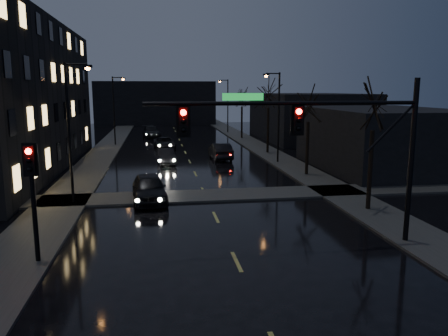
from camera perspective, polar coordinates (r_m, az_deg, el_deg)
name	(u,v)px	position (r m, az deg, el deg)	size (l,w,h in m)	color
sidewalk_left	(99,158)	(43.46, -16.07, 1.26)	(3.00, 140.00, 0.12)	#2D2D2B
sidewalk_right	(271,154)	(44.58, 6.15, 1.82)	(3.00, 140.00, 0.12)	#2D2D2B
sidewalk_cross	(206,196)	(27.05, -2.37, -3.62)	(40.00, 3.00, 0.12)	#2D2D2B
commercial_right_near	(381,139)	(38.53, 19.86, 3.61)	(10.00, 14.00, 5.00)	black
commercial_right_far	(308,117)	(59.17, 10.98, 6.61)	(12.00, 18.00, 6.00)	black
far_block	(156,103)	(85.65, -8.93, 8.40)	(22.00, 10.00, 8.00)	black
signal_mast	(327,132)	(18.00, 13.33, 4.66)	(11.11, 0.41, 7.00)	black
signal_pole_left	(32,186)	(17.58, -23.76, -2.19)	(0.35, 0.41, 4.53)	black
tree_near	(375,96)	(24.39, 19.08, 8.94)	(3.52, 3.52, 8.08)	black
tree_mid_a	(309,99)	(33.58, 11.03, 8.84)	(3.30, 3.30, 7.58)	black
tree_mid_b	(269,89)	(45.05, 5.85, 10.27)	(3.74, 3.74, 8.59)	black
tree_far	(242,93)	(58.71, 2.36, 9.75)	(3.43, 3.43, 7.88)	black
streetlight_l_near	(72,121)	(26.09, -19.19, 5.80)	(1.53, 0.28, 8.00)	black
streetlight_l_far	(116,105)	(52.85, -13.98, 8.02)	(1.53, 0.28, 8.00)	black
streetlight_r_mid	(276,110)	(39.08, 6.86, 7.57)	(1.53, 0.28, 8.00)	black
streetlight_r_far	(226,101)	(66.46, 0.31, 8.71)	(1.53, 0.28, 8.00)	black
oncoming_car_a	(149,188)	(26.03, -9.75, -2.60)	(1.93, 4.80, 1.64)	black
oncoming_car_b	(166,156)	(39.17, -7.56, 1.52)	(1.40, 4.02, 1.32)	black
oncoming_car_c	(165,143)	(49.21, -7.78, 3.27)	(2.17, 4.70, 1.31)	black
oncoming_car_d	(151,132)	(61.29, -9.46, 4.69)	(2.17, 5.33, 1.55)	black
lead_car	(220,151)	(41.33, -0.49, 2.22)	(1.64, 4.70, 1.55)	black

